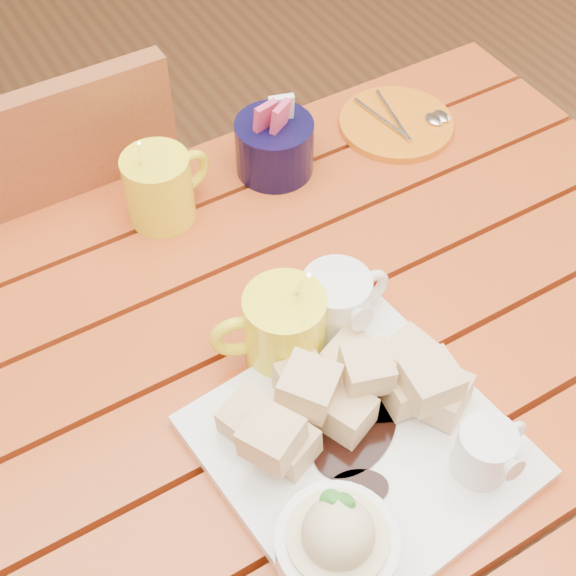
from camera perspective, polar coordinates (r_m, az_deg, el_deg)
table at (r=0.98m, az=-0.68°, el=-9.79°), size 1.20×0.79×0.75m
dessert_plate at (r=0.81m, az=5.01°, el=-11.68°), size 0.31×0.31×0.11m
coffee_mug_left at (r=0.87m, az=-0.44°, el=-2.89°), size 0.12×0.09×0.15m
coffee_mug_right at (r=1.03m, az=-9.06°, el=7.15°), size 0.12×0.09×0.14m
cream_pitcher at (r=0.89m, az=3.60°, el=-1.24°), size 0.11×0.09×0.09m
sugar_caddy at (r=1.09m, az=-0.97°, el=10.10°), size 0.11×0.11×0.12m
orange_saucer at (r=1.19m, az=7.77°, el=11.53°), size 0.16×0.16×0.02m
chair_far at (r=1.36m, az=-17.11°, el=1.25°), size 0.43×0.43×0.91m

